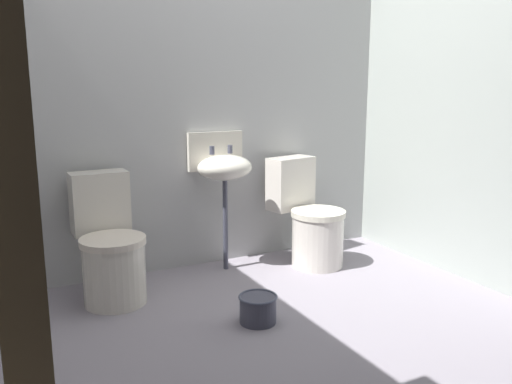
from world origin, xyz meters
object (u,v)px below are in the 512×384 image
(wooden_door_post, at_px, (6,135))
(toilet_right, at_px, (309,221))
(bucket, at_px, (258,308))
(sink, at_px, (223,166))
(toilet_left, at_px, (110,249))

(wooden_door_post, bearing_deg, toilet_right, 39.23)
(wooden_door_post, xyz_separation_m, bucket, (1.27, 0.97, -1.13))
(wooden_door_post, height_order, bucket, wooden_door_post)
(toilet_right, relative_size, sink, 0.79)
(wooden_door_post, distance_m, toilet_right, 2.84)
(bucket, bearing_deg, wooden_door_post, -142.71)
(toilet_right, height_order, bucket, toilet_right)
(toilet_left, height_order, bucket, toilet_left)
(sink, bearing_deg, wooden_door_post, -127.90)
(toilet_left, relative_size, sink, 0.79)
(wooden_door_post, relative_size, sink, 2.46)
(bucket, bearing_deg, toilet_right, 42.02)
(toilet_right, distance_m, sink, 0.78)
(wooden_door_post, xyz_separation_m, sink, (1.48, 1.90, -0.46))
(toilet_left, distance_m, bucket, 1.02)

